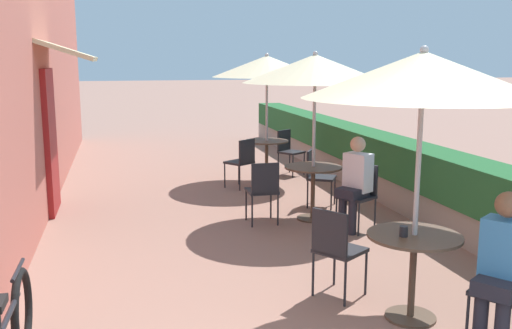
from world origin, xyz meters
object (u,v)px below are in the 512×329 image
at_px(seated_patron_mid_right, 355,180).
at_px(cafe_chair_far_right, 288,148).
at_px(patio_table_near, 413,257).
at_px(patio_table_far, 267,151).
at_px(patio_umbrella_near, 423,75).
at_px(cafe_chair_mid_left, 263,187).
at_px(cafe_chair_near_left, 336,245).
at_px(cafe_chair_far_left, 242,159).
at_px(cafe_chair_near_right, 505,281).
at_px(cafe_chair_mid_right, 360,191).
at_px(patio_umbrella_far, 267,66).
at_px(coffee_cup_near, 404,231).
at_px(seated_patron_near_right, 502,264).
at_px(patio_umbrella_mid, 315,69).
at_px(cafe_chair_mid_back, 317,173).
at_px(patio_table_mid, 313,180).

distance_m(seated_patron_mid_right, cafe_chair_far_right, 3.80).
xyz_separation_m(patio_table_near, patio_table_far, (0.22, 5.83, 0.00)).
xyz_separation_m(patio_umbrella_near, cafe_chair_mid_left, (-0.54, 3.10, -1.58)).
distance_m(cafe_chair_mid_left, patio_table_far, 2.83).
height_order(cafe_chair_near_left, cafe_chair_far_left, same).
height_order(patio_table_near, cafe_chair_near_right, cafe_chair_near_right).
height_order(cafe_chair_mid_right, patio_umbrella_far, patio_umbrella_far).
bearing_deg(coffee_cup_near, seated_patron_near_right, -49.71).
relative_size(coffee_cup_near, seated_patron_mid_right, 0.07).
height_order(patio_umbrella_mid, patio_umbrella_far, same).
bearing_deg(cafe_chair_near_left, cafe_chair_far_right, 132.85).
distance_m(coffee_cup_near, cafe_chair_mid_right, 2.73).
height_order(cafe_chair_near_left, coffee_cup_near, cafe_chair_near_left).
height_order(patio_umbrella_mid, patio_table_far, patio_umbrella_mid).
xyz_separation_m(patio_umbrella_mid, patio_umbrella_far, (0.02, 2.65, 0.00)).
distance_m(patio_table_near, cafe_chair_mid_back, 3.90).
bearing_deg(cafe_chair_mid_right, patio_umbrella_mid, 5.89).
bearing_deg(patio_table_far, coffee_cup_near, -93.33).
bearing_deg(cafe_chair_mid_back, patio_umbrella_far, -142.37).
xyz_separation_m(cafe_chair_mid_back, patio_umbrella_far, (-0.28, 1.96, 1.58)).
distance_m(patio_table_mid, seated_patron_mid_right, 0.75).
xyz_separation_m(cafe_chair_near_left, patio_table_far, (0.71, 5.26, 0.04)).
height_order(cafe_chair_near_right, patio_umbrella_mid, patio_umbrella_mid).
xyz_separation_m(seated_patron_near_right, patio_table_far, (-0.17, 6.46, -0.13)).
height_order(patio_table_mid, patio_umbrella_far, patio_umbrella_far).
height_order(patio_umbrella_near, patio_table_mid, patio_umbrella_near).
xyz_separation_m(patio_table_mid, seated_patron_mid_right, (0.35, -0.66, 0.13)).
xyz_separation_m(cafe_chair_near_right, patio_umbrella_mid, (-0.28, 3.75, 1.58)).
xyz_separation_m(seated_patron_mid_right, patio_umbrella_far, (-0.32, 3.30, 1.41)).
bearing_deg(patio_umbrella_near, patio_umbrella_far, 87.82).
relative_size(patio_table_near, patio_table_far, 1.00).
relative_size(cafe_chair_near_left, patio_umbrella_far, 0.37).
distance_m(cafe_chair_mid_back, cafe_chair_far_right, 2.47).
distance_m(patio_table_near, patio_umbrella_far, 6.03).
distance_m(patio_table_near, coffee_cup_near, 0.27).
height_order(patio_table_far, patio_umbrella_far, patio_umbrella_far).
bearing_deg(patio_table_near, seated_patron_mid_right, 77.77).
bearing_deg(patio_table_far, patio_table_near, -92.18).
distance_m(patio_table_far, patio_umbrella_far, 1.54).
bearing_deg(cafe_chair_mid_left, patio_umbrella_near, -80.57).
distance_m(cafe_chair_near_right, cafe_chair_mid_back, 4.43).
relative_size(seated_patron_near_right, coffee_cup_near, 13.89).
height_order(seated_patron_mid_right, cafe_chair_far_right, seated_patron_mid_right).
xyz_separation_m(cafe_chair_near_left, patio_umbrella_far, (0.71, 5.26, 1.58)).
relative_size(coffee_cup_near, patio_umbrella_far, 0.04).
relative_size(patio_umbrella_mid, cafe_chair_mid_back, 2.69).
distance_m(patio_umbrella_near, seated_patron_near_right, 1.60).
distance_m(patio_table_near, seated_patron_mid_right, 2.58).
bearing_deg(cafe_chair_mid_back, cafe_chair_mid_right, 35.89).
xyz_separation_m(cafe_chair_near_left, cafe_chair_near_right, (0.97, -1.13, 0.00)).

